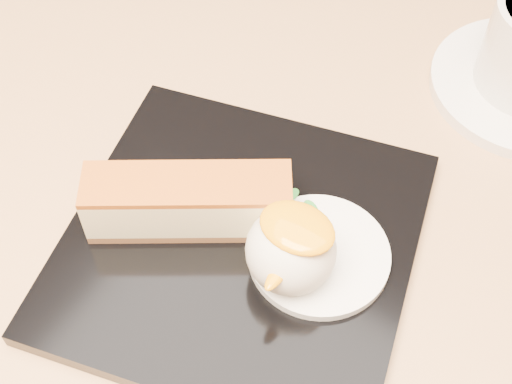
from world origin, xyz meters
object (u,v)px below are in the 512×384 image
Objects in this scene: cheesecake at (188,202)px; dessert_plate at (240,244)px; table at (200,293)px; ice_cream_scoop at (291,250)px.

dessert_plate is at bearing -24.32° from cheesecake.
ice_cream_scoop reaches higher than table.
dessert_plate is 4.01× the size of ice_cream_scoop.
ice_cream_scoop is (0.08, 0.00, 0.01)m from cheesecake.
dessert_plate reaches higher than table.
ice_cream_scoop is (0.10, -0.03, 0.19)m from table.
cheesecake is 0.08m from ice_cream_scoop.
cheesecake reaches higher than dessert_plate.
cheesecake is at bearing -171.87° from dessert_plate.
dessert_plate is (0.06, -0.02, 0.16)m from table.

